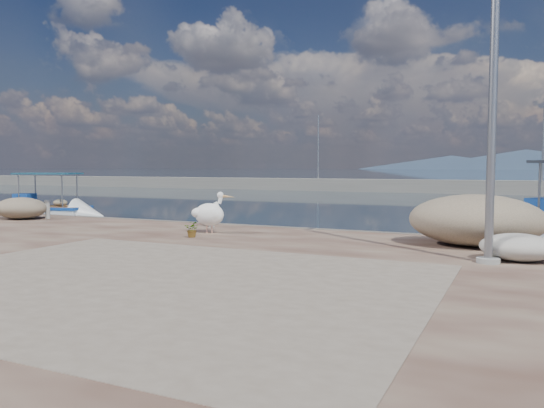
{
  "coord_description": "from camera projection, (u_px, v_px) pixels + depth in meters",
  "views": [
    {
      "loc": [
        6.47,
        -9.9,
        2.36
      ],
      "look_at": [
        0.0,
        3.8,
        1.3
      ],
      "focal_mm": 35.0,
      "sensor_mm": 36.0,
      "label": 1
    }
  ],
  "objects": [
    {
      "name": "ground",
      "position": [
        200.0,
        273.0,
        11.85
      ],
      "size": [
        1400.0,
        1400.0,
        0.0
      ],
      "primitive_type": "plane",
      "color": "#162635",
      "rests_on": "ground"
    },
    {
      "name": "quay_patch",
      "position": [
        150.0,
        280.0,
        8.68
      ],
      "size": [
        9.0,
        7.0,
        0.01
      ],
      "primitive_type": "cube",
      "color": "gray",
      "rests_on": "quay"
    },
    {
      "name": "breakwater",
      "position": [
        443.0,
        186.0,
        47.89
      ],
      "size": [
        120.0,
        2.2,
        7.5
      ],
      "color": "gray",
      "rests_on": "ground"
    },
    {
      "name": "mountains",
      "position": [
        520.0,
        161.0,
        595.7
      ],
      "size": [
        370.0,
        280.0,
        22.0
      ],
      "color": "#28384C",
      "rests_on": "ground"
    },
    {
      "name": "boat_left",
      "position": [
        48.0,
        213.0,
        25.22
      ],
      "size": [
        5.32,
        2.89,
        2.43
      ],
      "rotation": [
        0.0,
        0.0,
        0.26
      ],
      "color": "white",
      "rests_on": "ground"
    },
    {
      "name": "pelican",
      "position": [
        210.0,
        214.0,
        14.86
      ],
      "size": [
        1.23,
        0.83,
        1.17
      ],
      "rotation": [
        0.0,
        0.0,
        0.36
      ],
      "color": "tan",
      "rests_on": "quay"
    },
    {
      "name": "lamp_post",
      "position": [
        493.0,
        91.0,
        10.06
      ],
      "size": [
        0.44,
        0.96,
        7.0
      ],
      "color": "gray",
      "rests_on": "quay"
    },
    {
      "name": "bollard_near",
      "position": [
        211.0,
        215.0,
        16.4
      ],
      "size": [
        0.23,
        0.23,
        0.71
      ],
      "color": "gray",
      "rests_on": "quay"
    },
    {
      "name": "bollard_far",
      "position": [
        48.0,
        209.0,
        19.05
      ],
      "size": [
        0.22,
        0.22,
        0.67
      ],
      "color": "gray",
      "rests_on": "quay"
    },
    {
      "name": "potted_plant",
      "position": [
        193.0,
        229.0,
        14.0
      ],
      "size": [
        0.45,
        0.42,
        0.43
      ],
      "primitive_type": "imported",
      "rotation": [
        0.0,
        0.0,
        0.23
      ],
      "color": "#33722D",
      "rests_on": "quay"
    },
    {
      "name": "net_pile_d",
      "position": [
        518.0,
        247.0,
        10.48
      ],
      "size": [
        1.46,
        1.09,
        0.55
      ],
      "primitive_type": "ellipsoid",
      "color": "beige",
      "rests_on": "quay"
    },
    {
      "name": "net_pile_c",
      "position": [
        476.0,
        220.0,
        12.44
      ],
      "size": [
        3.11,
        2.22,
        1.22
      ],
      "primitive_type": "ellipsoid",
      "color": "gray",
      "rests_on": "quay"
    },
    {
      "name": "net_pile_b",
      "position": [
        21.0,
        208.0,
        19.0
      ],
      "size": [
        1.99,
        1.55,
        0.77
      ],
      "primitive_type": "ellipsoid",
      "color": "gray",
      "rests_on": "quay"
    }
  ]
}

